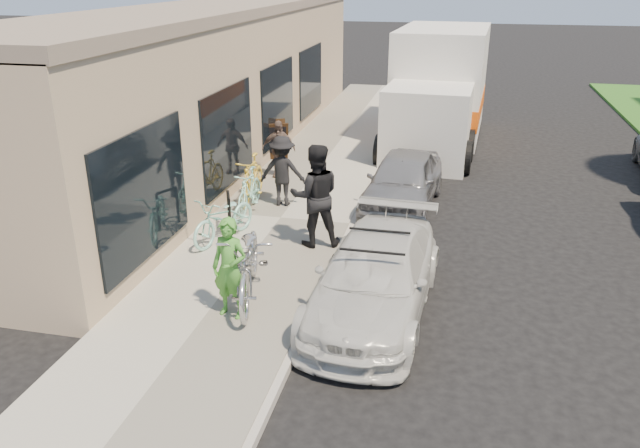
{
  "coord_description": "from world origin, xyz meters",
  "views": [
    {
      "loc": [
        1.57,
        -8.98,
        5.09
      ],
      "look_at": [
        -0.6,
        0.67,
        1.05
      ],
      "focal_mm": 35.0,
      "sensor_mm": 36.0,
      "label": 1
    }
  ],
  "objects_px": {
    "sedan_white": "(375,277)",
    "bystander_b": "(279,149)",
    "bike_rack": "(229,209)",
    "woman_rider": "(230,268)",
    "sedan_silver": "(403,181)",
    "man_standing": "(315,196)",
    "cruiser_bike_b": "(224,218)",
    "moving_truck": "(438,93)",
    "tandem_bike": "(250,262)",
    "cruiser_bike_c": "(252,179)",
    "sandwich_board": "(276,140)",
    "cruiser_bike_a": "(249,190)",
    "bystander_a": "(283,171)"
  },
  "relations": [
    {
      "from": "tandem_bike",
      "to": "woman_rider",
      "type": "relative_size",
      "value": 1.49
    },
    {
      "from": "man_standing",
      "to": "bystander_a",
      "type": "bearing_deg",
      "value": -76.89
    },
    {
      "from": "sedan_white",
      "to": "cruiser_bike_c",
      "type": "distance_m",
      "value": 5.33
    },
    {
      "from": "moving_truck",
      "to": "cruiser_bike_c",
      "type": "distance_m",
      "value": 8.08
    },
    {
      "from": "tandem_bike",
      "to": "man_standing",
      "type": "distance_m",
      "value": 2.38
    },
    {
      "from": "sedan_silver",
      "to": "moving_truck",
      "type": "xyz_separation_m",
      "value": [
        0.44,
        6.3,
        0.9
      ]
    },
    {
      "from": "sandwich_board",
      "to": "bystander_b",
      "type": "relative_size",
      "value": 0.72
    },
    {
      "from": "man_standing",
      "to": "cruiser_bike_a",
      "type": "xyz_separation_m",
      "value": [
        -1.83,
        1.47,
        -0.53
      ]
    },
    {
      "from": "bike_rack",
      "to": "sedan_white",
      "type": "height_order",
      "value": "sedan_white"
    },
    {
      "from": "woman_rider",
      "to": "tandem_bike",
      "type": "bearing_deg",
      "value": 91.03
    },
    {
      "from": "moving_truck",
      "to": "woman_rider",
      "type": "height_order",
      "value": "moving_truck"
    },
    {
      "from": "man_standing",
      "to": "cruiser_bike_b",
      "type": "height_order",
      "value": "man_standing"
    },
    {
      "from": "cruiser_bike_b",
      "to": "cruiser_bike_c",
      "type": "distance_m",
      "value": 2.24
    },
    {
      "from": "sedan_white",
      "to": "tandem_bike",
      "type": "height_order",
      "value": "tandem_bike"
    },
    {
      "from": "bike_rack",
      "to": "bystander_b",
      "type": "height_order",
      "value": "bystander_b"
    },
    {
      "from": "tandem_bike",
      "to": "cruiser_bike_c",
      "type": "xyz_separation_m",
      "value": [
        -1.42,
        4.34,
        -0.09
      ]
    },
    {
      "from": "bike_rack",
      "to": "cruiser_bike_a",
      "type": "xyz_separation_m",
      "value": [
        0.0,
        1.25,
        -0.02
      ]
    },
    {
      "from": "sedan_white",
      "to": "cruiser_bike_a",
      "type": "height_order",
      "value": "sedan_white"
    },
    {
      "from": "sedan_silver",
      "to": "bystander_a",
      "type": "distance_m",
      "value": 2.76
    },
    {
      "from": "sedan_white",
      "to": "sedan_silver",
      "type": "distance_m",
      "value": 4.89
    },
    {
      "from": "bystander_a",
      "to": "bike_rack",
      "type": "bearing_deg",
      "value": 67.72
    },
    {
      "from": "moving_truck",
      "to": "bystander_b",
      "type": "bearing_deg",
      "value": -122.49
    },
    {
      "from": "sedan_white",
      "to": "bystander_b",
      "type": "height_order",
      "value": "bystander_b"
    },
    {
      "from": "moving_truck",
      "to": "cruiser_bike_b",
      "type": "xyz_separation_m",
      "value": [
        -3.62,
        -9.32,
        -0.92
      ]
    },
    {
      "from": "sandwich_board",
      "to": "cruiser_bike_b",
      "type": "xyz_separation_m",
      "value": [
        0.64,
        -5.72,
        -0.08
      ]
    },
    {
      "from": "sedan_white",
      "to": "sedan_silver",
      "type": "relative_size",
      "value": 1.17
    },
    {
      "from": "sedan_silver",
      "to": "woman_rider",
      "type": "distance_m",
      "value": 6.09
    },
    {
      "from": "sandwich_board",
      "to": "cruiser_bike_c",
      "type": "bearing_deg",
      "value": -106.93
    },
    {
      "from": "bike_rack",
      "to": "woman_rider",
      "type": "distance_m",
      "value": 3.34
    },
    {
      "from": "moving_truck",
      "to": "cruiser_bike_c",
      "type": "xyz_separation_m",
      "value": [
        -3.79,
        -7.09,
        -0.85
      ]
    },
    {
      "from": "tandem_bike",
      "to": "woman_rider",
      "type": "bearing_deg",
      "value": -113.17
    },
    {
      "from": "sandwich_board",
      "to": "woman_rider",
      "type": "bearing_deg",
      "value": -102.6
    },
    {
      "from": "cruiser_bike_a",
      "to": "bystander_b",
      "type": "distance_m",
      "value": 2.51
    },
    {
      "from": "sandwich_board",
      "to": "bystander_b",
      "type": "distance_m",
      "value": 1.66
    },
    {
      "from": "cruiser_bike_b",
      "to": "bike_rack",
      "type": "bearing_deg",
      "value": 115.45
    },
    {
      "from": "woman_rider",
      "to": "cruiser_bike_a",
      "type": "distance_m",
      "value": 4.53
    },
    {
      "from": "moving_truck",
      "to": "sandwich_board",
      "type": "bearing_deg",
      "value": -136.52
    },
    {
      "from": "sedan_silver",
      "to": "tandem_bike",
      "type": "height_order",
      "value": "tandem_bike"
    },
    {
      "from": "man_standing",
      "to": "bystander_a",
      "type": "distance_m",
      "value": 2.34
    },
    {
      "from": "woman_rider",
      "to": "man_standing",
      "type": "bearing_deg",
      "value": 87.95
    },
    {
      "from": "man_standing",
      "to": "bystander_a",
      "type": "height_order",
      "value": "man_standing"
    },
    {
      "from": "sedan_white",
      "to": "cruiser_bike_c",
      "type": "xyz_separation_m",
      "value": [
        -3.4,
        4.1,
        0.07
      ]
    },
    {
      "from": "bike_rack",
      "to": "bystander_b",
      "type": "xyz_separation_m",
      "value": [
        -0.05,
        3.75,
        0.24
      ]
    },
    {
      "from": "cruiser_bike_c",
      "to": "sandwich_board",
      "type": "bearing_deg",
      "value": 95.21
    },
    {
      "from": "tandem_bike",
      "to": "sedan_white",
      "type": "bearing_deg",
      "value": -6.97
    },
    {
      "from": "moving_truck",
      "to": "woman_rider",
      "type": "distance_m",
      "value": 12.29
    },
    {
      "from": "bike_rack",
      "to": "sedan_silver",
      "type": "relative_size",
      "value": 0.22
    },
    {
      "from": "cruiser_bike_a",
      "to": "cruiser_bike_b",
      "type": "relative_size",
      "value": 0.88
    },
    {
      "from": "sedan_white",
      "to": "cruiser_bike_c",
      "type": "bearing_deg",
      "value": 133.22
    },
    {
      "from": "cruiser_bike_b",
      "to": "bystander_b",
      "type": "relative_size",
      "value": 1.2
    }
  ]
}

